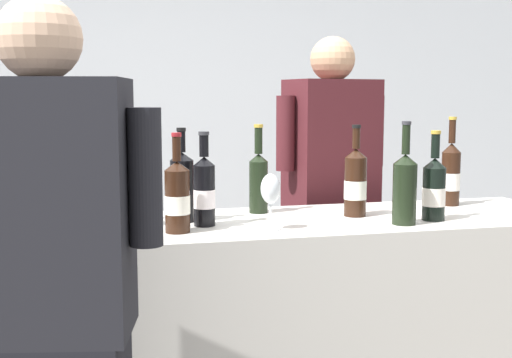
% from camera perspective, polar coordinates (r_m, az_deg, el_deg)
% --- Properties ---
extents(wall_back, '(8.00, 0.10, 2.80)m').
position_cam_1_polar(wall_back, '(4.83, -7.37, 6.86)').
color(wall_back, silver).
rests_on(wall_back, ground_plane).
extents(counter, '(2.34, 0.58, 0.99)m').
position_cam_1_polar(counter, '(2.45, 0.05, -15.14)').
color(counter, beige).
rests_on(counter, ground_plane).
extents(wine_bottle_0, '(0.08, 0.08, 0.31)m').
position_cam_1_polar(wine_bottle_0, '(2.24, -16.23, -1.53)').
color(wine_bottle_0, black).
rests_on(wine_bottle_0, counter).
extents(wine_bottle_1, '(0.08, 0.08, 0.33)m').
position_cam_1_polar(wine_bottle_1, '(2.30, -6.44, -0.53)').
color(wine_bottle_1, black).
rests_on(wine_bottle_1, counter).
extents(wine_bottle_2, '(0.08, 0.08, 0.35)m').
position_cam_1_polar(wine_bottle_2, '(2.29, 12.77, -0.66)').
color(wine_bottle_2, black).
rests_on(wine_bottle_2, counter).
extents(wine_bottle_3, '(0.08, 0.08, 0.32)m').
position_cam_1_polar(wine_bottle_3, '(2.40, 15.18, -0.82)').
color(wine_bottle_3, black).
rests_on(wine_bottle_3, counter).
extents(wine_bottle_4, '(0.08, 0.08, 0.35)m').
position_cam_1_polar(wine_bottle_4, '(2.22, -11.84, -1.00)').
color(wine_bottle_4, black).
rests_on(wine_bottle_4, counter).
extents(wine_bottle_6, '(0.08, 0.08, 0.33)m').
position_cam_1_polar(wine_bottle_6, '(2.42, 8.61, -0.31)').
color(wine_bottle_6, black).
rests_on(wine_bottle_6, counter).
extents(wine_bottle_7, '(0.08, 0.08, 0.32)m').
position_cam_1_polar(wine_bottle_7, '(2.12, -6.84, -1.53)').
color(wine_bottle_7, black).
rests_on(wine_bottle_7, counter).
extents(wine_bottle_8, '(0.07, 0.07, 0.32)m').
position_cam_1_polar(wine_bottle_8, '(2.22, -4.50, -0.99)').
color(wine_bottle_8, black).
rests_on(wine_bottle_8, counter).
extents(wine_bottle_9, '(0.07, 0.07, 0.33)m').
position_cam_1_polar(wine_bottle_9, '(2.46, 0.21, -0.06)').
color(wine_bottle_9, black).
rests_on(wine_bottle_9, counter).
extents(wine_bottle_10, '(0.08, 0.08, 0.35)m').
position_cam_1_polar(wine_bottle_10, '(2.74, 16.53, 0.42)').
color(wine_bottle_10, black).
rests_on(wine_bottle_10, counter).
extents(wine_bottle_11, '(0.08, 0.08, 0.34)m').
position_cam_1_polar(wine_bottle_11, '(2.31, -12.33, -0.86)').
color(wine_bottle_11, black).
rests_on(wine_bottle_11, counter).
extents(wine_glass, '(0.07, 0.07, 0.19)m').
position_cam_1_polar(wine_glass, '(2.14, 1.27, -1.06)').
color(wine_glass, silver).
rests_on(wine_glass, counter).
extents(person_server, '(0.53, 0.31, 1.68)m').
position_cam_1_polar(person_server, '(2.98, 6.45, -4.41)').
color(person_server, black).
rests_on(person_server, ground_plane).
extents(person_guest, '(0.54, 0.31, 1.65)m').
position_cam_1_polar(person_guest, '(1.71, -17.29, -14.25)').
color(person_guest, black).
rests_on(person_guest, ground_plane).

